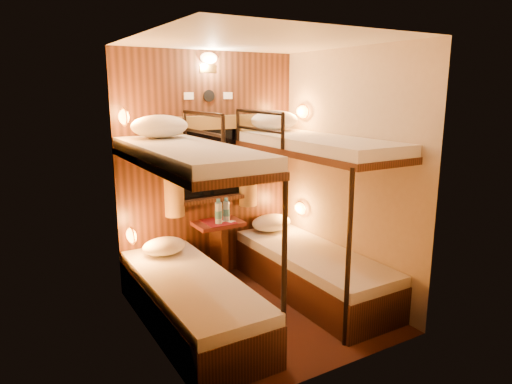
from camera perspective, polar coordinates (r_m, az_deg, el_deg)
floor at (r=4.38m, az=0.47°, el=-14.68°), size 2.10×2.10×0.00m
ceiling at (r=3.91m, az=0.53°, el=18.38°), size 2.10×2.10×0.00m
wall_back at (r=4.88m, az=-5.89°, el=3.05°), size 2.40×0.00×2.40m
wall_front at (r=3.14m, az=10.45°, el=-2.51°), size 2.40×0.00×2.40m
wall_left at (r=3.57m, az=-13.38°, el=-0.82°), size 0.00×2.40×2.40m
wall_right at (r=4.56m, az=11.33°, el=2.18°), size 0.00×2.40×2.40m
back_panel at (r=4.87m, az=-5.82°, el=3.02°), size 2.00×0.03×2.40m
bunk_left at (r=3.94m, az=-8.25°, el=-9.12°), size 0.72×1.90×1.82m
bunk_right at (r=4.55m, az=7.07°, el=-6.04°), size 0.72×1.90×1.82m
window at (r=4.85m, az=-5.66°, el=2.75°), size 1.00×0.12×0.79m
curtains at (r=4.80m, az=-5.51°, el=3.66°), size 1.10×0.22×1.00m
back_fixtures at (r=4.78m, az=-5.92°, el=15.43°), size 0.54×0.09×0.48m
reading_lamps at (r=4.57m, az=-4.05°, el=2.92°), size 2.00×0.20×1.25m
table at (r=4.90m, az=-4.69°, el=-6.37°), size 0.50×0.34×0.66m
bottle_left at (r=4.74m, az=-4.71°, el=-2.65°), size 0.08×0.08×0.26m
bottle_right at (r=4.82m, az=-3.74°, el=-2.41°), size 0.07×0.07×0.25m
sachet_a at (r=4.82m, az=-3.12°, el=-3.71°), size 0.10×0.09×0.01m
sachet_b at (r=4.83m, az=-4.23°, el=-3.70°), size 0.08×0.06×0.01m
pillow_lower_left at (r=4.51m, az=-11.41°, el=-6.67°), size 0.42×0.30×0.17m
pillow_lower_right at (r=5.14m, az=1.93°, el=-3.85°), size 0.47×0.34×0.18m
pillow_upper_left at (r=4.24m, az=-11.95°, el=8.05°), size 0.52×0.37×0.20m
pillow_upper_right at (r=4.90m, az=2.33°, el=8.94°), size 0.54×0.38×0.21m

